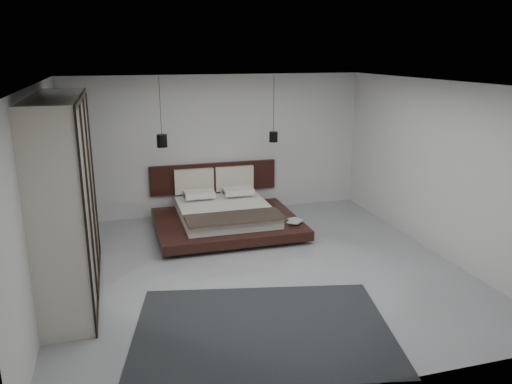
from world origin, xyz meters
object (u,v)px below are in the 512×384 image
object	(u,v)px
bed	(225,215)
pendant_left	(162,141)
rug	(263,329)
lattice_screen	(61,164)
pendant_right	(273,137)
wardrobe	(65,198)

from	to	relation	value
bed	pendant_left	world-z (taller)	pendant_left
bed	pendant_left	size ratio (longest dim) A/B	2.07
rug	lattice_screen	bearing A→B (deg)	120.93
bed	pendant_right	size ratio (longest dim) A/B	2.05
rug	wardrobe	bearing A→B (deg)	142.29
lattice_screen	rug	xyz separation A→B (m)	(2.49, -4.15, -1.29)
pendant_left	lattice_screen	bearing A→B (deg)	175.36
bed	pendant_right	bearing A→B (deg)	20.11
rug	pendant_right	bearing A→B (deg)	70.52
pendant_left	rug	distance (m)	4.39
lattice_screen	rug	size ratio (longest dim) A/B	0.85
pendant_right	rug	distance (m)	4.55
lattice_screen	bed	xyz separation A→B (m)	(2.84, -0.53, -1.02)
bed	wardrobe	world-z (taller)	wardrobe
lattice_screen	bed	size ratio (longest dim) A/B	1.00
bed	pendant_left	distance (m)	1.79
lattice_screen	pendant_left	xyz separation A→B (m)	(1.77, -0.14, 0.36)
pendant_left	pendant_right	size ratio (longest dim) A/B	0.99
bed	lattice_screen	bearing A→B (deg)	169.34
pendant_left	wardrobe	size ratio (longest dim) A/B	0.46
bed	pendant_left	xyz separation A→B (m)	(-1.07, 0.39, 1.39)
lattice_screen	pendant_right	distance (m)	3.92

